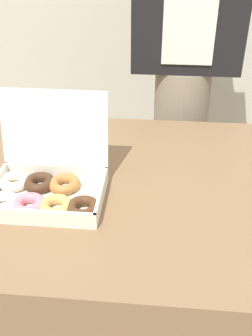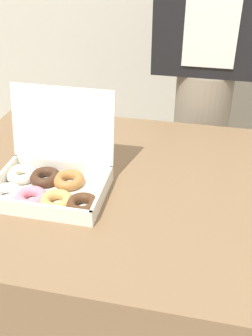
# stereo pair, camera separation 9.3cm
# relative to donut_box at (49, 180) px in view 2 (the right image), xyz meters

# --- Properties ---
(ground_plane) EXTENTS (14.00, 14.00, 0.00)m
(ground_plane) POSITION_rel_donut_box_xyz_m (0.19, 0.09, -0.74)
(ground_plane) COLOR gray
(table) EXTENTS (1.05, 0.80, 0.70)m
(table) POSITION_rel_donut_box_xyz_m (0.19, 0.09, -0.39)
(table) COLOR brown
(table) RESTS_ON ground_plane
(donut_box) EXTENTS (0.32, 0.25, 0.25)m
(donut_box) POSITION_rel_donut_box_xyz_m (0.00, 0.00, 0.00)
(donut_box) COLOR white
(donut_box) RESTS_ON table
(person_customer) EXTENTS (0.40, 0.24, 1.62)m
(person_customer) POSITION_rel_donut_box_xyz_m (0.37, 0.68, 0.18)
(person_customer) COLOR gray
(person_customer) RESTS_ON ground_plane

